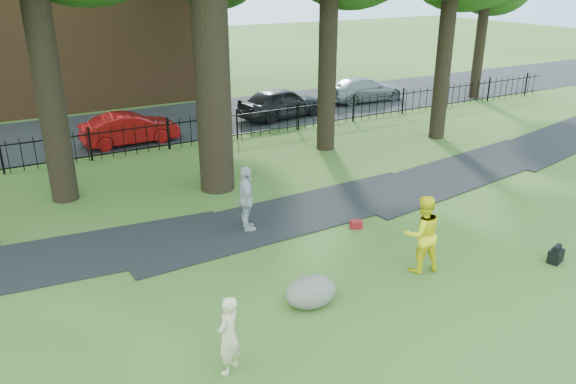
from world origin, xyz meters
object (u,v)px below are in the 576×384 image
woman (228,335)px  red_sedan (130,129)px  boulder (311,289)px  man (422,234)px

woman → red_sedan: (2.19, 14.97, -0.11)m
red_sedan → boulder: bearing=179.9°
woman → red_sedan: 15.13m
woman → red_sedan: woman is taller
boulder → red_sedan: (-0.21, 13.82, 0.31)m
woman → red_sedan: size_ratio=0.39×
woman → boulder: 2.70m
woman → boulder: bearing=170.5°
man → red_sedan: size_ratio=0.49×
woman → red_sedan: bearing=-133.5°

